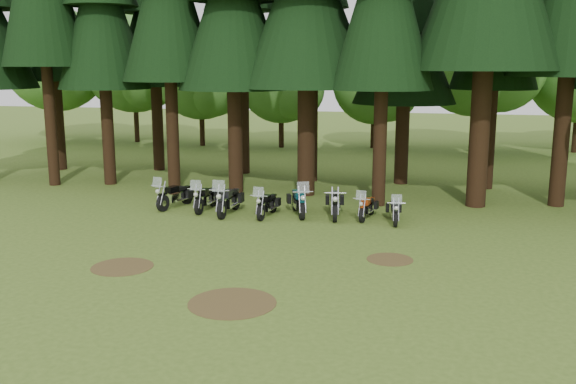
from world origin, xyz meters
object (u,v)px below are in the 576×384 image
motorcycle_0 (175,196)px  motorcycle_6 (367,208)px  motorcycle_3 (267,205)px  motorcycle_4 (298,202)px  motorcycle_7 (394,211)px  motorcycle_1 (206,199)px  motorcycle_2 (229,201)px  motorcycle_5 (335,204)px

motorcycle_0 → motorcycle_6: bearing=14.8°
motorcycle_3 → motorcycle_6: motorcycle_3 is taller
motorcycle_4 → motorcycle_7: motorcycle_4 is taller
motorcycle_6 → motorcycle_1: bearing=-171.4°
motorcycle_7 → motorcycle_3: bearing=174.4°
motorcycle_2 → motorcycle_4: bearing=10.3°
motorcycle_2 → motorcycle_0: bearing=166.7°
motorcycle_7 → motorcycle_2: bearing=173.7°
motorcycle_5 → motorcycle_1: bearing=171.7°
motorcycle_2 → motorcycle_5: bearing=7.4°
motorcycle_2 → motorcycle_7: 6.40m
motorcycle_4 → motorcycle_2: bearing=169.3°
motorcycle_2 → motorcycle_5: size_ratio=1.02×
motorcycle_0 → motorcycle_1: bearing=8.0°
motorcycle_5 → motorcycle_7: (2.30, -0.40, -0.08)m
motorcycle_6 → motorcycle_4: bearing=-171.6°
motorcycle_5 → motorcycle_6: (1.23, -0.01, -0.08)m
motorcycle_5 → motorcycle_4: bearing=172.0°
motorcycle_3 → motorcycle_4: motorcycle_4 is taller
motorcycle_0 → motorcycle_2: bearing=1.9°
motorcycle_6 → motorcycle_7: size_ratio=1.00×
motorcycle_1 → motorcycle_2: (1.10, -0.41, 0.05)m
motorcycle_2 → motorcycle_3: motorcycle_2 is taller
motorcycle_0 → motorcycle_5: (6.60, -0.06, 0.02)m
motorcycle_4 → motorcycle_7: 3.73m
motorcycle_1 → motorcycle_3: bearing=-9.0°
motorcycle_3 → motorcycle_6: size_ratio=1.07×
motorcycle_1 → motorcycle_4: (3.78, 0.07, 0.03)m
motorcycle_2 → motorcycle_6: (5.33, 0.52, -0.10)m
motorcycle_0 → motorcycle_5: bearing=14.7°
motorcycle_1 → motorcycle_7: motorcycle_1 is taller
motorcycle_5 → motorcycle_2: bearing=177.8°
motorcycle_5 → motorcycle_7: 2.33m
motorcycle_1 → motorcycle_6: size_ratio=1.12×
motorcycle_2 → motorcycle_7: bearing=1.2°
motorcycle_6 → motorcycle_7: motorcycle_6 is taller
motorcycle_3 → motorcycle_5: 2.60m
motorcycle_0 → motorcycle_1: 1.41m
motorcycle_4 → motorcycle_6: motorcycle_4 is taller
motorcycle_0 → motorcycle_7: bearing=12.3°
motorcycle_3 → motorcycle_6: (3.77, 0.55, -0.03)m
motorcycle_1 → motorcycle_2: motorcycle_2 is taller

